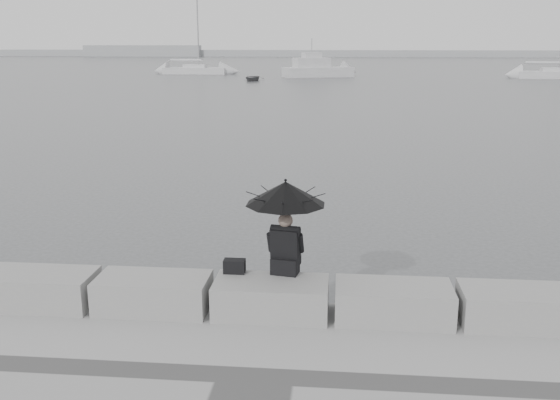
# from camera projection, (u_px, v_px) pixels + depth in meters

# --- Properties ---
(ground) EXTENTS (360.00, 360.00, 0.00)m
(ground) POSITION_uv_depth(u_px,v_px,m) (275.00, 332.00, 9.39)
(ground) COLOR #3E4143
(ground) RESTS_ON ground
(stone_block_far_left) EXTENTS (1.60, 0.80, 0.50)m
(stone_block_far_left) POSITION_uv_depth(u_px,v_px,m) (40.00, 289.00, 9.08)
(stone_block_far_left) COLOR gray
(stone_block_far_left) RESTS_ON promenade
(stone_block_left) EXTENTS (1.60, 0.80, 0.50)m
(stone_block_left) POSITION_uv_depth(u_px,v_px,m) (153.00, 293.00, 8.92)
(stone_block_left) COLOR gray
(stone_block_left) RESTS_ON promenade
(stone_block_centre) EXTENTS (1.60, 0.80, 0.50)m
(stone_block_centre) POSITION_uv_depth(u_px,v_px,m) (271.00, 298.00, 8.77)
(stone_block_centre) COLOR gray
(stone_block_centre) RESTS_ON promenade
(stone_block_right) EXTENTS (1.60, 0.80, 0.50)m
(stone_block_right) POSITION_uv_depth(u_px,v_px,m) (393.00, 303.00, 8.61)
(stone_block_right) COLOR gray
(stone_block_right) RESTS_ON promenade
(stone_block_far_right) EXTENTS (1.60, 0.80, 0.50)m
(stone_block_far_right) POSITION_uv_depth(u_px,v_px,m) (520.00, 308.00, 8.45)
(stone_block_far_right) COLOR gray
(stone_block_far_right) RESTS_ON promenade
(seated_person) EXTENTS (1.15, 1.15, 1.39)m
(seated_person) POSITION_uv_depth(u_px,v_px,m) (285.00, 206.00, 8.79)
(seated_person) COLOR black
(seated_person) RESTS_ON stone_block_centre
(bag) EXTENTS (0.31, 0.18, 0.20)m
(bag) POSITION_uv_depth(u_px,v_px,m) (234.00, 266.00, 9.01)
(bag) COLOR black
(bag) RESTS_ON stone_block_centre
(distant_landmass) EXTENTS (180.00, 8.00, 2.80)m
(distant_landmass) POSITION_uv_depth(u_px,v_px,m) (306.00, 53.00, 158.84)
(distant_landmass) COLOR #96999B
(distant_landmass) RESTS_ON ground
(sailboat_left) EXTENTS (8.10, 2.65, 12.90)m
(sailboat_left) POSITION_uv_depth(u_px,v_px,m) (195.00, 70.00, 79.30)
(sailboat_left) COLOR silver
(sailboat_left) RESTS_ON ground
(sailboat_right) EXTENTS (7.97, 2.96, 12.90)m
(sailboat_right) POSITION_uv_depth(u_px,v_px,m) (554.00, 74.00, 70.10)
(sailboat_right) COLOR silver
(sailboat_right) RESTS_ON ground
(motor_cruiser) EXTENTS (8.52, 5.57, 4.50)m
(motor_cruiser) POSITION_uv_depth(u_px,v_px,m) (318.00, 69.00, 73.00)
(motor_cruiser) COLOR silver
(motor_cruiser) RESTS_ON ground
(dinghy) EXTENTS (3.46, 1.65, 0.57)m
(dinghy) POSITION_uv_depth(u_px,v_px,m) (252.00, 78.00, 66.36)
(dinghy) COLOR slate
(dinghy) RESTS_ON ground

